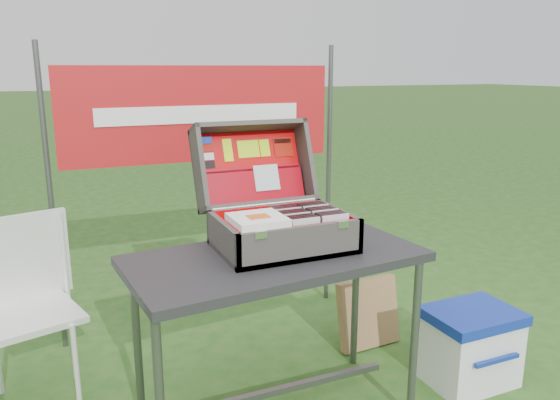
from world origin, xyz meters
name	(u,v)px	position (x,y,z in m)	size (l,w,h in m)	color
table	(275,337)	(0.01, 0.03, 0.39)	(1.25, 0.63, 0.78)	#2A2A2C
table_top	(275,258)	(0.01, 0.03, 0.76)	(1.25, 0.63, 0.04)	#2A2A2C
table_leg_fr	(414,342)	(0.58, -0.23, 0.37)	(0.04, 0.04, 0.74)	#59595B
table_leg_bl	(137,341)	(-0.55, 0.28, 0.37)	(0.04, 0.04, 0.74)	#59595B
table_leg_br	(355,299)	(0.58, 0.28, 0.37)	(0.04, 0.04, 0.74)	#59595B
table_brace	(276,391)	(0.01, 0.03, 0.12)	(1.10, 0.03, 0.03)	#59595B
suitcase	(277,190)	(0.07, 0.14, 1.04)	(0.57, 0.57, 0.51)	#45403B
suitcase_base_bottom	(283,246)	(0.07, 0.08, 0.79)	(0.57, 0.41, 0.02)	#45403B
suitcase_base_wall_front	(302,244)	(0.07, -0.11, 0.86)	(0.57, 0.02, 0.15)	#45403B
suitcase_base_wall_back	(266,221)	(0.07, 0.28, 0.86)	(0.57, 0.02, 0.15)	#45403B
suitcase_base_wall_left	(223,239)	(-0.20, 0.08, 0.86)	(0.02, 0.41, 0.15)	#45403B
suitcase_base_wall_right	(338,225)	(0.35, 0.08, 0.86)	(0.02, 0.41, 0.15)	#45403B
suitcase_liner_floor	(283,243)	(0.07, 0.08, 0.81)	(0.53, 0.36, 0.01)	#C80505
suitcase_latch_left	(261,235)	(-0.11, -0.12, 0.93)	(0.05, 0.01, 0.03)	silver
suitcase_latch_right	(343,224)	(0.26, -0.12, 0.93)	(0.05, 0.01, 0.03)	silver
suitcase_hinge	(265,204)	(0.07, 0.29, 0.94)	(0.02, 0.02, 0.52)	silver
suitcase_lid_back	(250,168)	(0.07, 0.49, 1.08)	(0.57, 0.41, 0.02)	#45403B
suitcase_lid_rim_far	(249,127)	(0.07, 0.50, 1.28)	(0.57, 0.02, 0.15)	#45403B
suitcase_lid_rim_near	(259,204)	(0.07, 0.36, 0.92)	(0.57, 0.02, 0.15)	#45403B
suitcase_lid_rim_left	(199,169)	(-0.20, 0.43, 1.10)	(0.02, 0.41, 0.15)	#45403B
suitcase_lid_rim_right	(305,161)	(0.35, 0.43, 1.10)	(0.02, 0.41, 0.15)	#45403B
suitcase_lid_liner	(251,167)	(0.07, 0.48, 1.08)	(0.52, 0.36, 0.01)	#C80505
suitcase_liner_wall_front	(300,241)	(0.07, -0.10, 0.87)	(0.53, 0.01, 0.13)	#C80505
suitcase_liner_wall_back	(267,219)	(0.07, 0.26, 0.87)	(0.53, 0.01, 0.13)	#C80505
suitcase_liner_wall_left	(226,236)	(-0.19, 0.08, 0.87)	(0.01, 0.36, 0.13)	#C80505
suitcase_liner_wall_right	(335,223)	(0.33, 0.08, 0.87)	(0.01, 0.36, 0.13)	#C80505
suitcase_lid_pocket	(255,186)	(0.07, 0.43, 1.00)	(0.51, 0.16, 0.03)	#99020D
suitcase_pocket_edge	(253,169)	(0.07, 0.45, 1.08)	(0.50, 0.02, 0.02)	#99020D
suitcase_pocket_cd	(267,178)	(0.13, 0.42, 1.03)	(0.13, 0.13, 0.01)	silver
lid_sticker_cc_a	(206,140)	(-0.14, 0.53, 1.22)	(0.06, 0.03, 0.00)	#1933B2
lid_sticker_cc_b	(207,148)	(-0.14, 0.51, 1.18)	(0.06, 0.03, 0.00)	#A31204
lid_sticker_cc_c	(208,156)	(-0.14, 0.50, 1.15)	(0.06, 0.03, 0.00)	white
lid_sticker_cc_d	(209,165)	(-0.14, 0.48, 1.11)	(0.06, 0.03, 0.00)	black
lid_card_neon_tall	(228,150)	(-0.03, 0.51, 1.17)	(0.05, 0.11, 0.00)	#BBEC0D
lid_card_neon_main	(248,149)	(0.07, 0.51, 1.17)	(0.11, 0.09, 0.00)	#BBEC0D
lid_card_neon_small	(265,148)	(0.16, 0.51, 1.17)	(0.05, 0.09, 0.00)	#BBEC0D
lid_sticker_band	(283,147)	(0.26, 0.51, 1.17)	(0.10, 0.10, 0.00)	#A31204
lid_sticker_band_bar	(282,141)	(0.26, 0.52, 1.20)	(0.09, 0.02, 0.00)	black
cd_left_0	(306,235)	(0.11, -0.07, 0.88)	(0.13, 0.01, 0.15)	silver
cd_left_1	(304,234)	(0.11, -0.05, 0.88)	(0.13, 0.01, 0.15)	black
cd_left_2	(301,232)	(0.11, -0.03, 0.88)	(0.13, 0.01, 0.15)	black
cd_left_3	(299,231)	(0.11, -0.01, 0.88)	(0.13, 0.01, 0.15)	black
cd_left_4	(297,230)	(0.11, 0.02, 0.88)	(0.13, 0.01, 0.15)	silver
cd_left_5	(295,228)	(0.11, 0.04, 0.88)	(0.13, 0.01, 0.15)	black
cd_left_6	(292,227)	(0.11, 0.06, 0.88)	(0.13, 0.01, 0.15)	black
cd_left_7	(290,225)	(0.11, 0.08, 0.88)	(0.13, 0.01, 0.15)	black
cd_left_8	(288,224)	(0.11, 0.11, 0.88)	(0.13, 0.01, 0.15)	silver
cd_left_9	(286,223)	(0.11, 0.13, 0.88)	(0.13, 0.01, 0.15)	black
cd_left_10	(284,222)	(0.11, 0.15, 0.88)	(0.13, 0.01, 0.15)	black
cd_left_11	(282,220)	(0.11, 0.17, 0.88)	(0.13, 0.01, 0.15)	black
cd_right_0	(335,231)	(0.25, -0.07, 0.88)	(0.13, 0.01, 0.15)	silver
cd_right_1	(333,230)	(0.25, -0.05, 0.88)	(0.13, 0.01, 0.15)	black
cd_right_2	(330,229)	(0.25, -0.03, 0.88)	(0.13, 0.01, 0.15)	black
cd_right_3	(328,227)	(0.25, -0.01, 0.88)	(0.13, 0.01, 0.15)	black
cd_right_4	(325,226)	(0.25, 0.02, 0.88)	(0.13, 0.01, 0.15)	silver
cd_right_5	(323,225)	(0.25, 0.04, 0.88)	(0.13, 0.01, 0.15)	black
cd_right_6	(320,223)	(0.25, 0.06, 0.88)	(0.13, 0.01, 0.15)	black
cd_right_7	(318,222)	(0.25, 0.08, 0.88)	(0.13, 0.01, 0.15)	black
cd_right_8	(316,221)	(0.25, 0.11, 0.88)	(0.13, 0.01, 0.15)	silver
cd_right_9	(314,220)	(0.25, 0.13, 0.88)	(0.13, 0.01, 0.15)	black
cd_right_10	(311,218)	(0.25, 0.15, 0.88)	(0.13, 0.01, 0.15)	black
cd_right_11	(309,217)	(0.25, 0.17, 0.88)	(0.13, 0.01, 0.15)	black
songbook_0	(258,223)	(-0.08, 0.01, 0.94)	(0.21, 0.21, 0.01)	white
songbook_1	(258,221)	(-0.08, 0.01, 0.94)	(0.21, 0.21, 0.01)	white
songbook_2	(258,220)	(-0.08, 0.01, 0.95)	(0.21, 0.21, 0.01)	white
songbook_3	(257,219)	(-0.08, 0.01, 0.95)	(0.21, 0.21, 0.01)	white
songbook_4	(257,218)	(-0.08, 0.01, 0.96)	(0.21, 0.21, 0.01)	white
songbook_5	(257,217)	(-0.08, 0.01, 0.96)	(0.21, 0.21, 0.01)	white
songbook_graphic	(258,216)	(-0.08, 0.00, 0.97)	(0.09, 0.07, 0.00)	#D85919
cooler	(470,346)	(1.02, -0.11, 0.19)	(0.44, 0.34, 0.39)	white
cooler_body	(470,351)	(1.02, -0.11, 0.17)	(0.42, 0.32, 0.34)	white
cooler_lid	(473,315)	(1.02, -0.11, 0.36)	(0.44, 0.34, 0.05)	navy
cooler_handle	(497,360)	(1.02, -0.29, 0.21)	(0.26, 0.02, 0.02)	navy
chair	(30,318)	(-0.99, 0.55, 0.44)	(0.40, 0.44, 0.89)	silver
chair_seat	(30,316)	(-0.99, 0.55, 0.46)	(0.40, 0.40, 0.03)	silver
chair_backrest	(25,257)	(-0.99, 0.74, 0.68)	(0.40, 0.03, 0.42)	silver
chair_leg_fr	(77,371)	(-0.82, 0.38, 0.23)	(0.02, 0.02, 0.46)	silver
chair_leg_br	(72,338)	(-0.82, 0.72, 0.23)	(0.02, 0.02, 0.46)	silver
chair_upright_right	(64,254)	(-0.82, 0.74, 0.67)	(0.02, 0.02, 0.42)	silver
cardboard_box	(368,313)	(0.76, 0.42, 0.20)	(0.37, 0.06, 0.39)	olive
banner_post_left	(51,203)	(-0.85, 1.10, 0.85)	(0.03, 0.03, 1.70)	#59595B
banner_post_right	(328,178)	(0.85, 1.10, 0.85)	(0.03, 0.03, 1.70)	#59595B
banner	(202,114)	(0.00, 1.09, 1.30)	(1.60, 0.01, 0.55)	#A81417
banner_text	(202,114)	(0.00, 1.08, 1.30)	(1.20, 0.00, 0.10)	white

